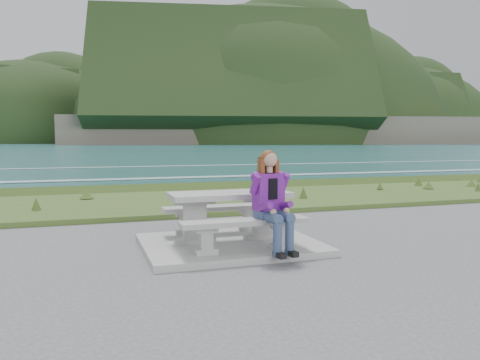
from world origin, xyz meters
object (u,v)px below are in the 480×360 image
at_px(picnic_table, 230,203).
at_px(bench_landward, 245,227).
at_px(seated_woman, 274,215).
at_px(bench_seaward, 217,212).

distance_m(picnic_table, bench_landward, 0.74).
bearing_deg(bench_landward, seated_woman, -19.24).
height_order(bench_seaward, seated_woman, seated_woman).
bearing_deg(bench_seaward, bench_landward, -90.00).
xyz_separation_m(bench_seaward, seated_woman, (0.38, -1.53, 0.16)).
xyz_separation_m(bench_landward, seated_woman, (0.38, -0.13, 0.16)).
bearing_deg(seated_woman, picnic_table, 105.95).
height_order(picnic_table, bench_landward, picnic_table).
bearing_deg(bench_seaward, seated_woman, -76.17).
relative_size(picnic_table, bench_landward, 1.00).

